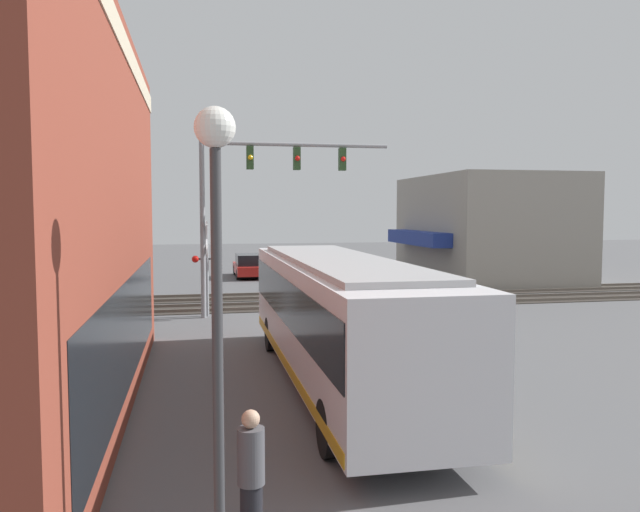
{
  "coord_description": "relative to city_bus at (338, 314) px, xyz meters",
  "views": [
    {
      "loc": [
        -20.88,
        6.13,
        4.19
      ],
      "look_at": [
        2.86,
        1.38,
        2.45
      ],
      "focal_mm": 35.0,
      "sensor_mm": 36.0,
      "label": 1
    }
  ],
  "objects": [
    {
      "name": "traffic_signal_gantry",
      "position": [
        10.27,
        0.81,
        3.65
      ],
      "size": [
        0.42,
        7.56,
        7.24
      ],
      "color": "gray",
      "rests_on": "ground"
    },
    {
      "name": "pedestrian_by_lamp",
      "position": [
        -7.03,
        2.7,
        -0.8
      ],
      "size": [
        0.34,
        0.34,
        1.77
      ],
      "color": "black",
      "rests_on": "ground"
    },
    {
      "name": "rail_track_far",
      "position": [
        15.6,
        -2.8,
        -1.68
      ],
      "size": [
        2.6,
        60.0,
        0.15
      ],
      "color": "#332D28",
      "rests_on": "ground"
    },
    {
      "name": "pedestrian_near_bus",
      "position": [
        -2.2,
        -1.97,
        -0.82
      ],
      "size": [
        0.34,
        0.34,
        1.75
      ],
      "color": "#473828",
      "rests_on": "ground"
    },
    {
      "name": "parked_car_red",
      "position": [
        25.11,
        -0.0,
        -1.02
      ],
      "size": [
        4.87,
        1.82,
        1.48
      ],
      "color": "#B21E19",
      "rests_on": "ground"
    },
    {
      "name": "shop_building",
      "position": [
        20.98,
        -14.15,
        1.44
      ],
      "size": [
        11.39,
        8.98,
        6.32
      ],
      "color": "gray",
      "rests_on": "ground"
    },
    {
      "name": "parked_car_silver",
      "position": [
        17.59,
        -2.6,
        -1.07
      ],
      "size": [
        4.77,
        1.82,
        1.35
      ],
      "color": "#B7B7BC",
      "rests_on": "ground"
    },
    {
      "name": "rail_track_near",
      "position": [
        12.4,
        -2.8,
        -1.68
      ],
      "size": [
        2.6,
        60.0,
        0.15
      ],
      "color": "#332D28",
      "rests_on": "ground"
    },
    {
      "name": "crossing_signal",
      "position": [
        10.61,
        2.9,
        0.58
      ],
      "size": [
        1.41,
        1.18,
        3.81
      ],
      "color": "gray",
      "rests_on": "ground"
    },
    {
      "name": "ground_plane",
      "position": [
        6.4,
        -2.8,
        -1.71
      ],
      "size": [
        120.0,
        120.0,
        0.0
      ],
      "primitive_type": "plane",
      "color": "#565659"
    },
    {
      "name": "streetlamp",
      "position": [
        -7.78,
        3.11,
        1.43
      ],
      "size": [
        0.44,
        0.44,
        5.29
      ],
      "color": "#38383A",
      "rests_on": "ground"
    },
    {
      "name": "city_bus",
      "position": [
        0.0,
        0.0,
        0.0
      ],
      "size": [
        12.32,
        2.59,
        3.09
      ],
      "color": "silver",
      "rests_on": "ground"
    }
  ]
}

